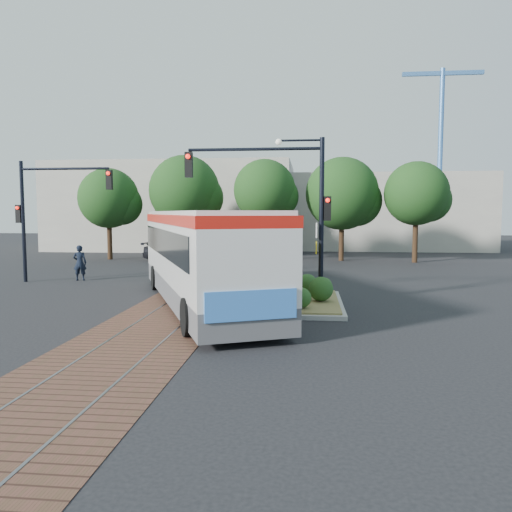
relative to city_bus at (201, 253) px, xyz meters
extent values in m
plane|color=black|center=(-0.61, 1.13, -1.96)|extent=(120.00, 120.00, 0.00)
cube|color=#533126|center=(-0.61, 5.13, -1.96)|extent=(3.60, 40.00, 0.01)
cube|color=slate|center=(-1.36, 5.13, -1.95)|extent=(0.06, 40.00, 0.01)
cube|color=slate|center=(0.14, 5.13, -1.95)|extent=(0.06, 40.00, 0.01)
cylinder|color=#382314|center=(-10.61, 17.13, -0.53)|extent=(0.36, 0.36, 2.86)
sphere|color=#113815|center=(-10.61, 17.13, 2.55)|extent=(4.40, 4.40, 4.40)
cylinder|color=#382314|center=(-5.11, 17.93, -0.40)|extent=(0.36, 0.36, 3.12)
sphere|color=#113815|center=(-5.11, 17.93, 3.11)|extent=(5.20, 5.20, 5.20)
cylinder|color=#382314|center=(0.89, 17.13, -0.27)|extent=(0.36, 0.36, 3.39)
sphere|color=#113815|center=(0.89, 17.13, 3.08)|extent=(4.40, 4.40, 4.40)
cylinder|color=#382314|center=(6.39, 17.93, -0.53)|extent=(0.36, 0.36, 2.86)
sphere|color=#113815|center=(6.39, 17.93, 2.85)|extent=(5.20, 5.20, 5.20)
cylinder|color=#382314|center=(11.39, 17.13, -0.40)|extent=(0.36, 0.36, 3.12)
sphere|color=#113815|center=(11.39, 17.13, 2.81)|extent=(4.40, 4.40, 4.40)
cube|color=#ADA899|center=(-8.61, 29.13, 2.04)|extent=(22.00, 12.00, 8.00)
cube|color=#ADA899|center=(11.39, 31.13, 1.54)|extent=(18.00, 10.00, 7.00)
cylinder|color=#3F72B2|center=(17.39, 35.13, 7.04)|extent=(0.50, 0.50, 18.00)
cube|color=#3F72B2|center=(17.39, 35.13, 15.54)|extent=(8.00, 0.40, 0.40)
cube|color=#4D4D50|center=(0.02, -0.05, -1.36)|extent=(7.68, 13.14, 0.77)
cube|color=silver|center=(0.02, -0.05, 0.06)|extent=(7.70, 13.15, 2.08)
cube|color=black|center=(-0.11, 0.26, 0.39)|extent=(7.25, 11.97, 0.98)
cube|color=#B8170E|center=(0.02, -0.05, 1.26)|extent=(7.74, 13.17, 0.33)
cube|color=silver|center=(0.02, -0.05, 1.48)|extent=(7.45, 12.71, 0.15)
cube|color=black|center=(2.54, -5.93, 0.50)|extent=(1.66, 0.81, 0.98)
cube|color=blue|center=(2.61, -6.10, -0.81)|extent=(2.24, 1.01, 0.77)
cube|color=orange|center=(1.75, -0.49, -0.60)|extent=(2.00, 4.55, 1.20)
cylinder|color=black|center=(0.71, -4.86, -1.42)|extent=(0.78, 1.16, 1.09)
cylinder|color=black|center=(3.02, -3.87, -1.42)|extent=(0.78, 1.16, 1.09)
cylinder|color=black|center=(-2.78, 3.28, -1.42)|extent=(0.78, 1.16, 1.09)
cylinder|color=black|center=(-0.47, 4.27, -1.42)|extent=(0.78, 1.16, 1.09)
cube|color=gray|center=(4.19, 0.13, -1.89)|extent=(2.20, 5.20, 0.15)
cube|color=olive|center=(4.19, 0.13, -1.77)|extent=(1.90, 4.80, 0.08)
sphere|color=#1E4719|center=(3.79, -1.47, -1.38)|extent=(0.70, 0.70, 0.70)
sphere|color=#1E4719|center=(4.49, -0.07, -1.28)|extent=(0.90, 0.90, 0.90)
sphere|color=#1E4719|center=(3.99, 1.53, -1.33)|extent=(0.80, 0.80, 0.80)
sphere|color=#1E4719|center=(4.69, 2.03, -1.43)|extent=(0.60, 0.60, 0.60)
cylinder|color=black|center=(4.49, 0.33, 1.25)|extent=(0.18, 0.18, 6.00)
cylinder|color=black|center=(1.99, 0.33, 3.85)|extent=(5.00, 0.12, 0.12)
cube|color=black|center=(-0.51, 0.33, 3.30)|extent=(0.28, 0.22, 0.95)
sphere|color=#FF190C|center=(-0.51, 0.19, 3.60)|extent=(0.18, 0.18, 0.18)
cube|color=black|center=(4.71, 0.33, 1.65)|extent=(0.26, 0.20, 0.90)
sphere|color=#FF190C|center=(4.71, 0.20, 1.95)|extent=(0.16, 0.16, 0.16)
cube|color=white|center=(4.31, 0.21, 0.85)|extent=(0.04, 0.45, 0.55)
cube|color=yellow|center=(4.31, 0.21, 0.20)|extent=(0.04, 0.45, 0.45)
cylinder|color=black|center=(3.69, 0.33, 4.15)|extent=(1.60, 0.08, 0.08)
sphere|color=silver|center=(2.89, 0.33, 4.10)|extent=(0.24, 0.24, 0.24)
cylinder|color=black|center=(-10.11, 5.13, 1.04)|extent=(0.18, 0.18, 6.00)
cylinder|color=black|center=(-7.86, 5.13, 3.64)|extent=(4.50, 0.12, 0.12)
cube|color=black|center=(-5.61, 5.13, 3.09)|extent=(0.28, 0.22, 0.95)
sphere|color=#FF190C|center=(-5.61, 4.99, 3.39)|extent=(0.18, 0.18, 0.18)
cube|color=black|center=(-10.33, 5.13, 1.44)|extent=(0.26, 0.20, 0.90)
sphere|color=#FF190C|center=(-10.33, 5.00, 1.74)|extent=(0.16, 0.16, 0.16)
imported|color=black|center=(-7.59, 5.88, -1.06)|extent=(0.74, 0.56, 1.81)
imported|color=black|center=(-5.43, 16.19, -1.28)|extent=(5.02, 3.07, 1.36)
camera|label=1|loc=(4.01, -18.36, 1.51)|focal=35.00mm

